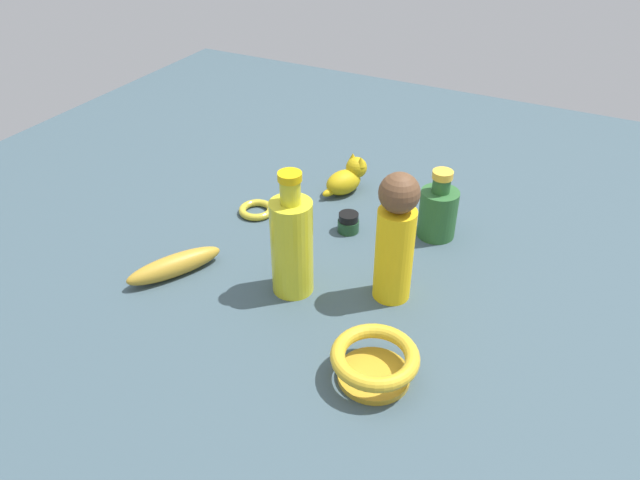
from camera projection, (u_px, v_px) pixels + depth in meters
name	position (u px, v px, depth m)	size (l,w,h in m)	color
ground	(320.00, 258.00, 1.18)	(2.00, 2.00, 0.00)	#384C56
bottle_short	(438.00, 211.00, 1.21)	(0.08, 0.08, 0.15)	#2A5F2D
cat_figurine	(347.00, 177.00, 1.37)	(0.09, 0.12, 0.08)	#BA9A11
banana	(175.00, 265.00, 1.12)	(0.18, 0.04, 0.04)	#B2892A
nail_polish_jar	(348.00, 223.00, 1.24)	(0.04, 0.04, 0.04)	#1D4125
bangle	(256.00, 210.00, 1.31)	(0.08, 0.08, 0.02)	gold
bottle_tall	(290.00, 243.00, 1.05)	(0.07, 0.07, 0.24)	gold
person_figure_adult	(396.00, 238.00, 1.02)	(0.08, 0.08, 0.24)	yellow
bowl	(375.00, 361.00, 0.90)	(0.13, 0.13, 0.06)	gold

